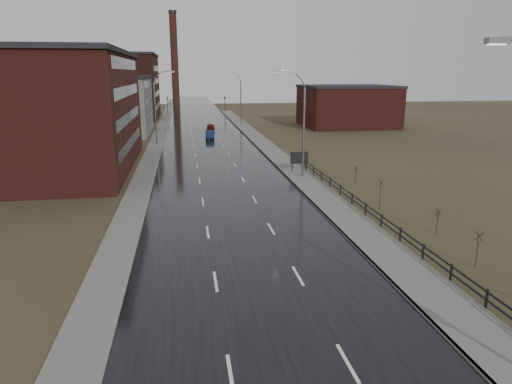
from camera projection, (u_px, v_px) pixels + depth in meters
name	position (u px, v px, depth m)	size (l,w,h in m)	color
road	(209.00, 146.00, 71.00)	(14.00, 300.00, 0.06)	black
sidewalk_right	(303.00, 179.00, 48.38)	(3.20, 180.00, 0.18)	#595651
curb_right	(289.00, 180.00, 48.16)	(0.16, 180.00, 0.18)	slate
sidewalk_left	(155.00, 147.00, 69.76)	(2.40, 260.00, 0.12)	#595651
warehouse_near	(29.00, 112.00, 51.80)	(22.44, 28.56, 13.50)	#471914
warehouse_mid	(105.00, 105.00, 84.17)	(16.32, 20.40, 10.50)	slate
warehouse_far	(103.00, 86.00, 111.45)	(26.52, 24.48, 15.50)	#331611
building_right	(347.00, 106.00, 95.49)	(18.36, 16.32, 8.50)	#471914
smokestack	(174.00, 59.00, 152.16)	(2.70, 2.70, 30.70)	#331611
streetlight_right_mid	(301.00, 124.00, 47.86)	(3.36, 0.28, 11.35)	slate
streetlight_left	(157.00, 107.00, 70.28)	(3.36, 0.28, 11.35)	slate
streetlight_right_far	(239.00, 97.00, 99.46)	(3.36, 0.28, 11.35)	slate
guardrail	(386.00, 222.00, 32.54)	(0.10, 53.05, 1.10)	black
shrub_c	(478.00, 248.00, 26.37)	(0.54, 0.57, 2.27)	#382D23
shrub_d	(437.00, 221.00, 31.85)	(0.45, 0.47, 1.87)	#382D23
shrub_e	(380.00, 193.00, 37.47)	(0.64, 0.68, 2.72)	#382D23
shrub_f	(356.00, 175.00, 46.38)	(0.45, 0.47, 1.87)	#382D23
billboard	(299.00, 158.00, 51.65)	(2.09, 0.17, 2.40)	black
traffic_light_left	(167.00, 97.00, 125.96)	(0.58, 2.73, 5.30)	black
traffic_light_right	(225.00, 96.00, 128.37)	(0.58, 2.73, 5.30)	black
car_near	(210.00, 135.00, 77.67)	(1.48, 4.23, 1.39)	#0D1E43
car_far	(211.00, 127.00, 89.56)	(1.56, 3.89, 1.32)	#4E0E0D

